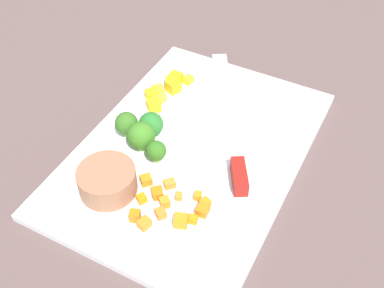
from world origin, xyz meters
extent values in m
plane|color=brown|center=(0.00, 0.00, 0.00)|extent=(4.00, 4.00, 0.00)
cube|color=white|center=(0.00, 0.00, 0.01)|extent=(0.45, 0.32, 0.01)
cylinder|color=#946549|center=(-0.13, 0.07, 0.03)|extent=(0.08, 0.08, 0.04)
cube|color=silver|center=(0.16, 0.02, 0.01)|extent=(0.18, 0.12, 0.00)
cube|color=maroon|center=(-0.03, -0.09, 0.02)|extent=(0.06, 0.05, 0.02)
cube|color=orange|center=(-0.16, -0.01, 0.02)|extent=(0.02, 0.02, 0.01)
cube|color=orange|center=(-0.09, -0.03, 0.02)|extent=(0.01, 0.01, 0.01)
cube|color=orange|center=(-0.10, -0.07, 0.02)|extent=(0.02, 0.02, 0.01)
cube|color=orange|center=(-0.12, -0.06, 0.02)|extent=(0.01, 0.01, 0.01)
cube|color=orange|center=(-0.13, -0.02, 0.02)|extent=(0.02, 0.02, 0.01)
cube|color=orange|center=(-0.08, -0.01, 0.02)|extent=(0.02, 0.02, 0.01)
cube|color=orange|center=(-0.12, 0.01, 0.02)|extent=(0.02, 0.02, 0.01)
cube|color=orange|center=(-0.15, 0.01, 0.02)|extent=(0.02, 0.02, 0.02)
cube|color=orange|center=(-0.10, 0.00, 0.02)|extent=(0.02, 0.02, 0.01)
cube|color=orange|center=(-0.09, 0.03, 0.02)|extent=(0.02, 0.02, 0.01)
cube|color=orange|center=(-0.09, -0.07, 0.02)|extent=(0.02, 0.02, 0.01)
cube|color=orange|center=(-0.13, -0.05, 0.02)|extent=(0.02, 0.02, 0.01)
cube|color=orange|center=(-0.11, -0.02, 0.02)|extent=(0.02, 0.02, 0.01)
cube|color=orange|center=(-0.08, -0.05, 0.02)|extent=(0.01, 0.01, 0.01)
cube|color=yellow|center=(0.13, 0.10, 0.02)|extent=(0.02, 0.02, 0.02)
cube|color=yellow|center=(0.14, 0.08, 0.02)|extent=(0.02, 0.02, 0.01)
cube|color=yellow|center=(0.05, 0.10, 0.02)|extent=(0.03, 0.03, 0.02)
cube|color=yellow|center=(0.07, 0.11, 0.02)|extent=(0.03, 0.03, 0.02)
cube|color=yellow|center=(0.09, 0.11, 0.02)|extent=(0.03, 0.03, 0.02)
cube|color=yellow|center=(0.11, 0.09, 0.02)|extent=(0.03, 0.03, 0.02)
cube|color=yellow|center=(0.07, 0.10, 0.02)|extent=(0.02, 0.02, 0.02)
cube|color=yellow|center=(0.12, 0.10, 0.02)|extent=(0.02, 0.02, 0.02)
cylinder|color=#91C35D|center=(-0.03, 0.07, 0.02)|extent=(0.01, 0.01, 0.02)
sphere|color=#397621|center=(-0.03, 0.07, 0.04)|extent=(0.04, 0.04, 0.04)
cylinder|color=#8DBD54|center=(-0.02, 0.10, 0.02)|extent=(0.01, 0.01, 0.02)
sphere|color=#356921|center=(-0.02, 0.10, 0.04)|extent=(0.04, 0.04, 0.04)
cylinder|color=#96AF62|center=(0.00, 0.07, 0.02)|extent=(0.01, 0.01, 0.01)
sphere|color=#2A722A|center=(0.00, 0.07, 0.03)|extent=(0.04, 0.04, 0.04)
cylinder|color=#94C267|center=(-0.05, 0.03, 0.02)|extent=(0.01, 0.01, 0.01)
sphere|color=#31671D|center=(-0.05, 0.03, 0.03)|extent=(0.03, 0.03, 0.03)
camera|label=1|loc=(-0.46, -0.24, 0.55)|focal=45.20mm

